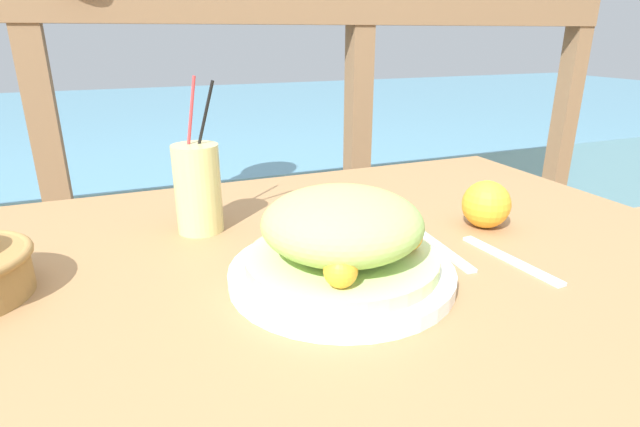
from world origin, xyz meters
name	(u,v)px	position (x,y,z in m)	size (l,w,h in m)	color
patio_table	(344,314)	(0.00, 0.00, 0.63)	(1.22, 0.96, 0.71)	#997047
railing_fence	(218,112)	(0.00, 0.89, 0.80)	(2.80, 0.08, 1.13)	brown
sea_backdrop	(160,143)	(0.00, 3.39, 0.22)	(12.00, 4.00, 0.45)	#568EA8
salad_plate	(342,243)	(-0.02, -0.04, 0.76)	(0.30, 0.30, 0.13)	white
drink_glass	(198,188)	(-0.17, 0.21, 0.78)	(0.08, 0.08, 0.25)	#DBCC7F
fork	(440,248)	(0.16, 0.00, 0.71)	(0.03, 0.18, 0.00)	silver
knife	(510,259)	(0.23, -0.08, 0.71)	(0.03, 0.18, 0.00)	silver
orange_near_basket	(486,204)	(0.28, 0.05, 0.75)	(0.08, 0.08, 0.08)	#F9A328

